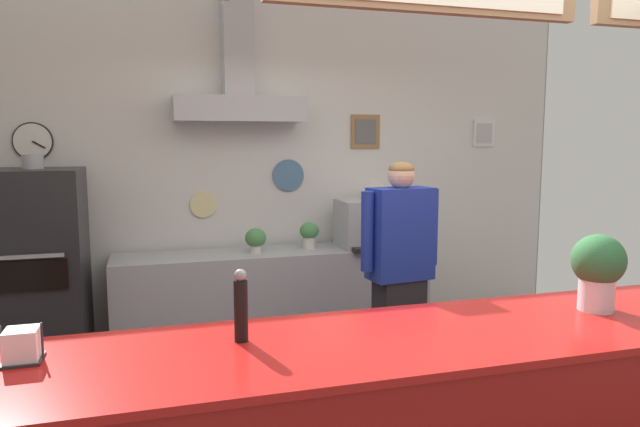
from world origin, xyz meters
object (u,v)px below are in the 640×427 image
at_px(shop_worker, 399,281).
at_px(potted_thyme, 309,233).
at_px(pepper_grinder, 241,306).
at_px(pizza_oven, 40,282).
at_px(basil_vase, 598,270).
at_px(potted_sage, 256,239).
at_px(napkin_holder, 22,347).
at_px(espresso_machine, 373,223).

height_order(shop_worker, potted_thyme, shop_worker).
relative_size(potted_thyme, pepper_grinder, 0.79).
height_order(pizza_oven, basil_vase, pizza_oven).
bearing_deg(potted_sage, pepper_grinder, -101.32).
bearing_deg(shop_worker, pepper_grinder, 38.91).
bearing_deg(basil_vase, pepper_grinder, 178.24).
distance_m(pizza_oven, basil_vase, 3.56).
bearing_deg(potted_sage, shop_worker, -56.25).
distance_m(pizza_oven, napkin_holder, 2.31).
distance_m(potted_sage, basil_vase, 2.69).
bearing_deg(napkin_holder, espresso_machine, 47.07).
relative_size(shop_worker, potted_thyme, 7.59).
bearing_deg(potted_thyme, potted_sage, -173.20).
height_order(pizza_oven, pepper_grinder, pizza_oven).
relative_size(potted_thyme, napkin_holder, 1.63).
xyz_separation_m(shop_worker, espresso_machine, (0.26, 1.13, 0.21)).
relative_size(basil_vase, pepper_grinder, 1.23).
height_order(potted_thyme, napkin_holder, napkin_holder).
relative_size(potted_sage, napkin_holder, 1.46).
relative_size(potted_thyme, potted_sage, 1.12).
bearing_deg(shop_worker, potted_thyme, -83.46).
height_order(basil_vase, napkin_holder, basil_vase).
relative_size(pepper_grinder, napkin_holder, 2.06).
bearing_deg(pizza_oven, potted_thyme, 5.00).
bearing_deg(espresso_machine, pepper_grinder, -121.64).
distance_m(pepper_grinder, napkin_holder, 0.75).
relative_size(pizza_oven, basil_vase, 5.00).
distance_m(shop_worker, potted_thyme, 1.22).
bearing_deg(shop_worker, basil_vase, 97.41).
distance_m(shop_worker, napkin_holder, 2.36).
bearing_deg(napkin_holder, potted_thyme, 55.39).
height_order(espresso_machine, basil_vase, basil_vase).
height_order(shop_worker, napkin_holder, shop_worker).
relative_size(potted_sage, basil_vase, 0.58).
bearing_deg(potted_sage, basil_vase, -65.87).
relative_size(espresso_machine, pepper_grinder, 2.07).
bearing_deg(basil_vase, espresso_machine, 92.15).
xyz_separation_m(espresso_machine, potted_sage, (-1.00, -0.01, -0.08)).
bearing_deg(pepper_grinder, shop_worker, 46.20).
bearing_deg(napkin_holder, pepper_grinder, -0.68).
relative_size(pizza_oven, napkin_holder, 12.68).
relative_size(pizza_oven, shop_worker, 1.02).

